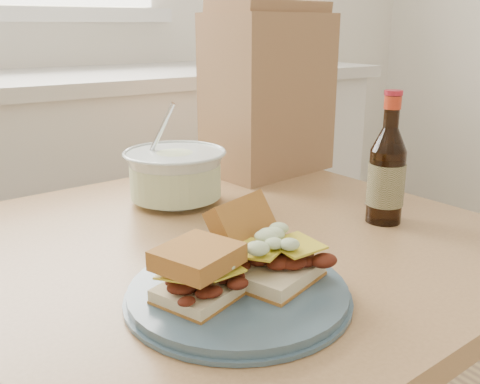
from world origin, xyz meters
TOP-DOWN VIEW (x-y plane):
  - cabinet_run at (-0.00, 1.70)m, footprint 2.50×0.64m
  - dining_table at (0.15, 0.72)m, footprint 0.95×0.95m
  - plate at (0.03, 0.51)m, footprint 0.29×0.29m
  - sandwich_left at (-0.03, 0.51)m, footprint 0.12×0.11m
  - sandwich_right at (0.08, 0.53)m, footprint 0.14×0.19m
  - coleslaw_bowl at (0.15, 0.93)m, footprint 0.21×0.21m
  - beer_bottle at (0.42, 0.61)m, footprint 0.07×0.07m
  - knife at (0.56, 0.73)m, footprint 0.16×0.08m
  - paper_bag at (0.46, 1.03)m, footprint 0.31×0.23m

SIDE VIEW (x-z plane):
  - cabinet_run at x=0.00m, z-range 0.00..0.94m
  - dining_table at x=0.15m, z-range 0.26..0.99m
  - knife at x=0.56m, z-range 0.73..0.75m
  - plate at x=0.03m, z-range 0.73..0.75m
  - sandwich_right at x=0.08m, z-range 0.74..0.84m
  - coleslaw_bowl at x=0.15m, z-range 0.68..0.89m
  - sandwich_left at x=-0.03m, z-range 0.75..0.82m
  - beer_bottle at x=0.42m, z-range 0.70..0.95m
  - paper_bag at x=0.46m, z-range 0.73..1.11m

